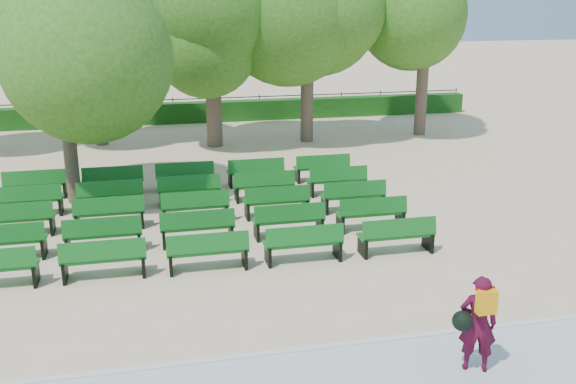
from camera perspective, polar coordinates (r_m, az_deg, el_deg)
The scene contains 8 objects.
ground at distance 16.26m, azimuth -4.00°, elevation -2.90°, with size 120.00×120.00×0.00m, color #D5B58D.
curb at distance 10.67m, azimuth 1.25°, elevation -13.95°, with size 30.00×0.12×0.10m, color silver.
hedge at distance 29.65m, azimuth -8.17°, elevation 7.04°, with size 26.00×0.70×0.90m, color #174E14.
fence at distance 30.12m, azimuth -8.19°, elevation 6.32°, with size 26.00×0.10×1.02m, color black, non-canonical shape.
tree_line at distance 25.82m, azimuth -7.39°, elevation 4.56°, with size 21.80×6.80×7.04m, color #386F1E, non-canonical shape.
bench_array at distance 16.55m, azimuth -8.31°, elevation -2.36°, with size 1.71×0.56×1.08m.
tree_among at distance 18.19m, azimuth -19.55°, elevation 11.09°, with size 4.49×4.49×5.98m.
person at distance 10.20m, azimuth 16.46°, elevation -11.06°, with size 0.77×0.55×1.55m.
Camera 1 is at (-2.21, -15.12, 5.56)m, focal length 40.00 mm.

